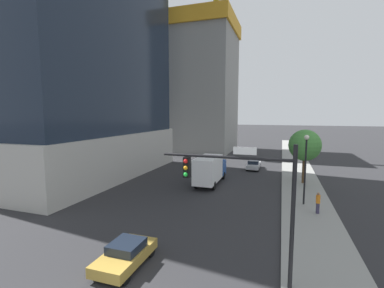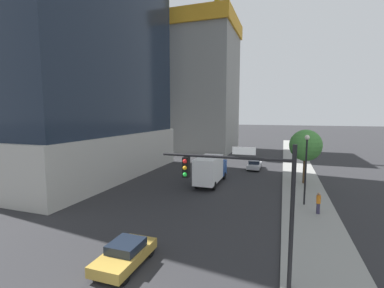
{
  "view_description": "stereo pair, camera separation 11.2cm",
  "coord_description": "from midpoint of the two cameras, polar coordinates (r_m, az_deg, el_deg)",
  "views": [
    {
      "loc": [
        6.25,
        -7.79,
        8.36
      ],
      "look_at": [
        -0.16,
        11.26,
        6.08
      ],
      "focal_mm": 25.02,
      "sensor_mm": 36.0,
      "label": 1
    },
    {
      "loc": [
        6.36,
        -7.75,
        8.36
      ],
      "look_at": [
        -0.16,
        11.26,
        6.08
      ],
      "focal_mm": 25.02,
      "sensor_mm": 36.0,
      "label": 2
    }
  ],
  "objects": [
    {
      "name": "pedestrian_orange_shirt",
      "position": [
        24.83,
        25.14,
        -11.24
      ],
      "size": [
        0.34,
        0.34,
        1.78
      ],
      "color": "#38334C",
      "rests_on": "sidewalk"
    },
    {
      "name": "sidewalk",
      "position": [
        29.07,
        22.84,
        -10.61
      ],
      "size": [
        4.38,
        120.0,
        0.15
      ],
      "primitive_type": "cube",
      "color": "gray",
      "rests_on": "ground"
    },
    {
      "name": "street_lamp",
      "position": [
        26.03,
        22.95,
        -3.12
      ],
      "size": [
        0.44,
        0.44,
        6.34
      ],
      "color": "black",
      "rests_on": "sidewalk"
    },
    {
      "name": "construction_building",
      "position": [
        61.5,
        2.27,
        13.46
      ],
      "size": [
        23.8,
        19.06,
        37.5
      ],
      "color": "gray",
      "rests_on": "ground"
    },
    {
      "name": "box_truck",
      "position": [
        31.77,
        3.73,
        -5.35
      ],
      "size": [
        2.29,
        7.52,
        3.42
      ],
      "color": "#1E4799",
      "rests_on": "ground"
    },
    {
      "name": "traffic_light_pole",
      "position": [
        13.25,
        11.13,
        -9.21
      ],
      "size": [
        6.52,
        0.48,
        6.85
      ],
      "color": "black",
      "rests_on": "sidewalk"
    },
    {
      "name": "car_silver",
      "position": [
        41.71,
        12.93,
        -4.27
      ],
      "size": [
        1.82,
        4.56,
        1.38
      ],
      "color": "#B7B7BC",
      "rests_on": "ground"
    },
    {
      "name": "street_tree",
      "position": [
        34.08,
        22.83,
        -0.28
      ],
      "size": [
        3.69,
        3.69,
        6.37
      ],
      "color": "brown",
      "rests_on": "sidewalk"
    },
    {
      "name": "car_gold",
      "position": [
        16.31,
        -14.16,
        -21.81
      ],
      "size": [
        1.94,
        4.0,
        1.35
      ],
      "color": "#AD8938",
      "rests_on": "ground"
    }
  ]
}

